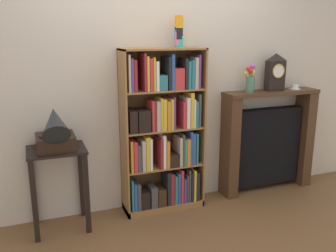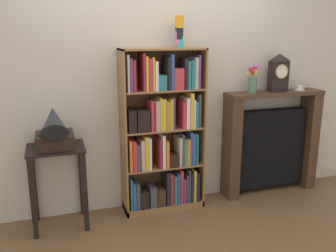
{
  "view_description": "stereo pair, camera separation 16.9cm",
  "coord_description": "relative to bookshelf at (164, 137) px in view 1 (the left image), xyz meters",
  "views": [
    {
      "loc": [
        -1.2,
        -3.23,
        1.78
      ],
      "look_at": [
        0.05,
        0.09,
        0.86
      ],
      "focal_mm": 39.59,
      "sensor_mm": 36.0,
      "label": 1
    },
    {
      "loc": [
        -1.04,
        -3.28,
        1.78
      ],
      "look_at": [
        0.05,
        0.09,
        0.86
      ],
      "focal_mm": 39.59,
      "sensor_mm": 36.0,
      "label": 2
    }
  ],
  "objects": [
    {
      "name": "fireplace_mantel",
      "position": [
        1.26,
        0.04,
        -0.19
      ],
      "size": [
        1.1,
        0.26,
        1.15
      ],
      "color": "#472D1C",
      "rests_on": "ground"
    },
    {
      "name": "flower_vase",
      "position": [
        0.98,
        0.02,
        0.53
      ],
      "size": [
        0.13,
        0.12,
        0.3
      ],
      "color": "#4C7A60",
      "rests_on": "fireplace_mantel"
    },
    {
      "name": "cup_stack",
      "position": [
        0.17,
        0.04,
        1.01
      ],
      "size": [
        0.08,
        0.08,
        0.3
      ],
      "color": "#28B2B7",
      "rests_on": "bookshelf"
    },
    {
      "name": "gramophone",
      "position": [
        -1.03,
        -0.11,
        0.19
      ],
      "size": [
        0.33,
        0.47,
        0.45
      ],
      "color": "black",
      "rests_on": "side_table_left"
    },
    {
      "name": "teacup_with_saucer",
      "position": [
        1.57,
        0.02,
        0.41
      ],
      "size": [
        0.13,
        0.13,
        0.05
      ],
      "color": "white",
      "rests_on": "fireplace_mantel"
    },
    {
      "name": "mantel_clock",
      "position": [
        1.29,
        0.02,
        0.59
      ],
      "size": [
        0.2,
        0.11,
        0.4
      ],
      "color": "black",
      "rests_on": "fireplace_mantel"
    },
    {
      "name": "ground_plane",
      "position": [
        -0.0,
        -0.08,
        -0.77
      ],
      "size": [
        7.83,
        6.4,
        0.02
      ],
      "primitive_type": "cube",
      "color": "brown"
    },
    {
      "name": "bookshelf",
      "position": [
        0.0,
        0.0,
        0.0
      ],
      "size": [
        0.81,
        0.28,
        1.62
      ],
      "color": "olive",
      "rests_on": "ground"
    },
    {
      "name": "wall_back",
      "position": [
        0.11,
        0.19,
        0.54
      ],
      "size": [
        4.83,
        0.08,
        2.6
      ],
      "primitive_type": "cube",
      "color": "beige",
      "rests_on": "ground"
    },
    {
      "name": "side_table_left",
      "position": [
        -1.03,
        -0.05,
        -0.21
      ],
      "size": [
        0.5,
        0.4,
        0.77
      ],
      "color": "black",
      "rests_on": "ground"
    }
  ]
}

